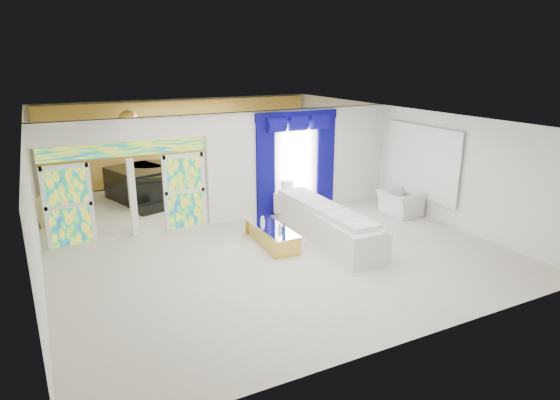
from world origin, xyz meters
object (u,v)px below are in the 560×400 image
console_table (296,206)px  grand_piano (141,184)px  coffee_table (272,236)px  armchair (400,203)px  white_sofa (325,224)px

console_table → grand_piano: grand_piano is taller
coffee_table → armchair: size_ratio=1.74×
coffee_table → grand_piano: 5.81m
coffee_table → console_table: 2.55m
white_sofa → armchair: 3.03m
white_sofa → console_table: 2.22m
armchair → grand_piano: (-6.35, 5.10, 0.15)m
armchair → grand_piano: 8.14m
white_sofa → console_table: size_ratio=3.11×
coffee_table → console_table: console_table is taller
coffee_table → grand_piano: (-2.04, 5.44, 0.30)m
coffee_table → console_table: (1.72, 1.89, 0.01)m
white_sofa → grand_piano: grand_piano is taller
coffee_table → console_table: size_ratio=1.46×
console_table → grand_piano: bearing=136.6°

